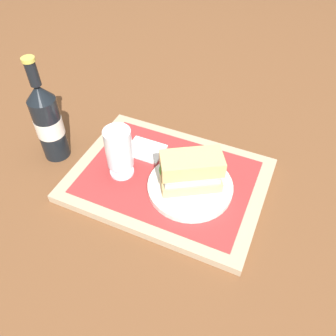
# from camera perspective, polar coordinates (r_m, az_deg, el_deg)

# --- Properties ---
(ground_plane) EXTENTS (3.00, 3.00, 0.00)m
(ground_plane) POSITION_cam_1_polar(r_m,az_deg,el_deg) (0.81, -0.00, -2.44)
(ground_plane) COLOR brown
(tray) EXTENTS (0.44, 0.32, 0.02)m
(tray) POSITION_cam_1_polar(r_m,az_deg,el_deg) (0.80, -0.00, -1.97)
(tray) COLOR tan
(tray) RESTS_ON ground_plane
(placemat) EXTENTS (0.38, 0.27, 0.00)m
(placemat) POSITION_cam_1_polar(r_m,az_deg,el_deg) (0.79, -0.00, -1.46)
(placemat) COLOR #9E2D2D
(placemat) RESTS_ON tray
(plate) EXTENTS (0.19, 0.19, 0.01)m
(plate) POSITION_cam_1_polar(r_m,az_deg,el_deg) (0.77, 3.69, -3.07)
(plate) COLOR silver
(plate) RESTS_ON placemat
(sandwich) EXTENTS (0.14, 0.12, 0.08)m
(sandwich) POSITION_cam_1_polar(r_m,az_deg,el_deg) (0.73, 3.62, -0.53)
(sandwich) COLOR tan
(sandwich) RESTS_ON plate
(beer_glass) EXTENTS (0.06, 0.06, 0.12)m
(beer_glass) POSITION_cam_1_polar(r_m,az_deg,el_deg) (0.76, -8.10, 2.76)
(beer_glass) COLOR silver
(beer_glass) RESTS_ON placemat
(napkin_folded) EXTENTS (0.09, 0.07, 0.01)m
(napkin_folded) POSITION_cam_1_polar(r_m,az_deg,el_deg) (0.85, -3.75, 3.04)
(napkin_folded) COLOR white
(napkin_folded) RESTS_ON placemat
(beer_bottle) EXTENTS (0.07, 0.07, 0.27)m
(beer_bottle) POSITION_cam_1_polar(r_m,az_deg,el_deg) (0.86, -19.31, 7.32)
(beer_bottle) COLOR black
(beer_bottle) RESTS_ON ground_plane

